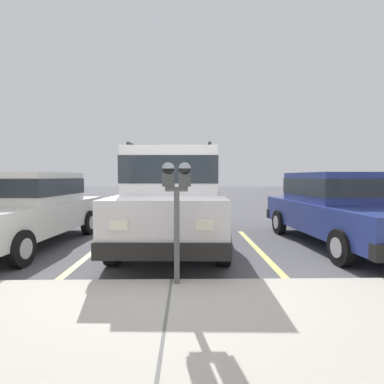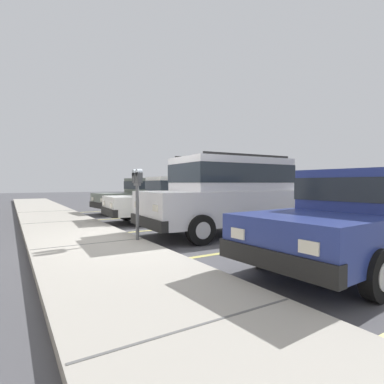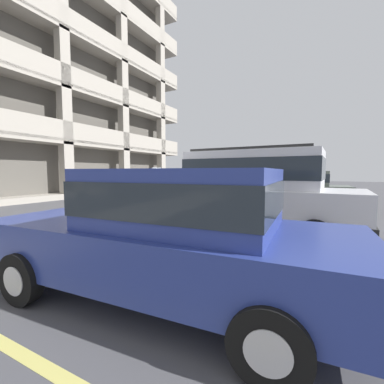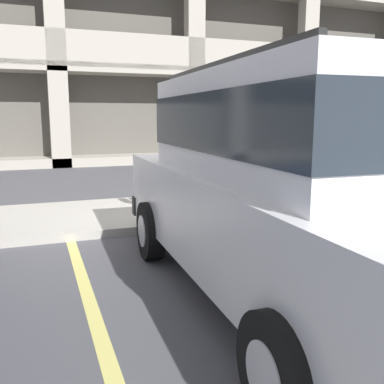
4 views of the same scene
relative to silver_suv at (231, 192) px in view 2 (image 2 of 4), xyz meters
The scene contains 8 objects.
ground_plane 2.57m from the silver_suv, 91.62° to the left, with size 80.00×80.00×0.10m.
sidewalk 3.75m from the silver_suv, 91.04° to the left, with size 40.00×2.20×0.12m.
parking_stall_lines 2.09m from the silver_suv, 30.28° to the left, with size 12.99×4.80×0.01m.
silver_suv is the anchor object (origin of this frame).
red_sedan 3.52m from the silver_suv, behind, with size 2.03×4.58×1.54m.
dark_hatchback 3.13m from the silver_suv, ahead, with size 2.05×4.59×1.54m.
blue_coupe 6.47m from the silver_suv, ahead, with size 2.15×4.63×1.54m.
parking_meter_near 2.66m from the silver_suv, 92.97° to the left, with size 0.35×0.12×1.50m.
Camera 2 is at (-6.10, 2.68, 1.33)m, focal length 28.00 mm.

